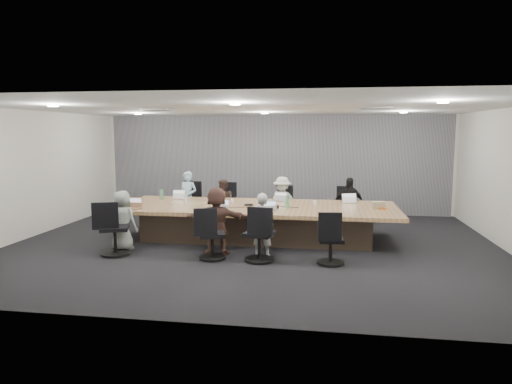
# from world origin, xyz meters

# --- Properties ---
(floor) EXTENTS (10.00, 8.00, 0.00)m
(floor) POSITION_xyz_m (0.00, 0.00, 0.00)
(floor) COLOR black
(floor) RESTS_ON ground
(ceiling) EXTENTS (10.00, 8.00, 0.00)m
(ceiling) POSITION_xyz_m (0.00, 0.00, 2.80)
(ceiling) COLOR white
(ceiling) RESTS_ON wall_back
(wall_back) EXTENTS (10.00, 0.00, 2.80)m
(wall_back) POSITION_xyz_m (0.00, 4.00, 1.40)
(wall_back) COLOR beige
(wall_back) RESTS_ON ground
(wall_front) EXTENTS (10.00, 0.00, 2.80)m
(wall_front) POSITION_xyz_m (0.00, -4.00, 1.40)
(wall_front) COLOR beige
(wall_front) RESTS_ON ground
(wall_left) EXTENTS (0.00, 8.00, 2.80)m
(wall_left) POSITION_xyz_m (-5.00, 0.00, 1.40)
(wall_left) COLOR beige
(wall_left) RESTS_ON ground
(curtain) EXTENTS (9.80, 0.04, 2.80)m
(curtain) POSITION_xyz_m (0.00, 3.92, 1.40)
(curtain) COLOR gray
(curtain) RESTS_ON ground
(conference_table) EXTENTS (6.00, 2.20, 0.74)m
(conference_table) POSITION_xyz_m (0.00, 0.50, 0.40)
(conference_table) COLOR #48372B
(conference_table) RESTS_ON ground
(chair_0) EXTENTS (0.65, 0.65, 0.86)m
(chair_0) POSITION_xyz_m (-1.97, 2.20, 0.43)
(chair_0) COLOR black
(chair_0) RESTS_ON ground
(chair_1) EXTENTS (0.65, 0.65, 0.85)m
(chair_1) POSITION_xyz_m (-1.03, 2.20, 0.42)
(chair_1) COLOR black
(chair_1) RESTS_ON ground
(chair_2) EXTENTS (0.54, 0.54, 0.74)m
(chair_2) POSITION_xyz_m (0.43, 2.20, 0.37)
(chair_2) COLOR black
(chair_2) RESTS_ON ground
(chair_3) EXTENTS (0.64, 0.64, 0.75)m
(chair_3) POSITION_xyz_m (2.02, 2.20, 0.37)
(chair_3) COLOR black
(chair_3) RESTS_ON ground
(chair_4) EXTENTS (0.75, 0.75, 0.87)m
(chair_4) POSITION_xyz_m (-2.46, -1.20, 0.44)
(chair_4) COLOR black
(chair_4) RESTS_ON ground
(chair_5) EXTENTS (0.65, 0.65, 0.77)m
(chair_5) POSITION_xyz_m (-0.56, -1.20, 0.38)
(chair_5) COLOR black
(chair_5) RESTS_ON ground
(chair_6) EXTENTS (0.67, 0.67, 0.85)m
(chair_6) POSITION_xyz_m (0.31, -1.20, 0.42)
(chair_6) COLOR black
(chair_6) RESTS_ON ground
(chair_7) EXTENTS (0.55, 0.55, 0.74)m
(chair_7) POSITION_xyz_m (1.58, -1.20, 0.37)
(chair_7) COLOR black
(chair_7) RESTS_ON ground
(person_0) EXTENTS (0.55, 0.43, 1.34)m
(person_0) POSITION_xyz_m (-1.97, 1.85, 0.67)
(person_0) COLOR #99C2D1
(person_0) RESTS_ON ground
(laptop_0) EXTENTS (0.31, 0.22, 0.02)m
(laptop_0) POSITION_xyz_m (-1.97, 1.30, 0.75)
(laptop_0) COLOR #B2B2B7
(laptop_0) RESTS_ON conference_table
(person_1) EXTENTS (0.65, 0.56, 1.16)m
(person_1) POSITION_xyz_m (-1.03, 1.85, 0.58)
(person_1) COLOR #382923
(person_1) RESTS_ON ground
(laptop_1) EXTENTS (0.34, 0.24, 0.02)m
(laptop_1) POSITION_xyz_m (-1.03, 1.30, 0.75)
(laptop_1) COLOR #8C6647
(laptop_1) RESTS_ON conference_table
(person_2) EXTENTS (0.86, 0.56, 1.24)m
(person_2) POSITION_xyz_m (0.43, 1.85, 0.62)
(person_2) COLOR #A8B4AB
(person_2) RESTS_ON ground
(laptop_2) EXTENTS (0.34, 0.27, 0.02)m
(laptop_2) POSITION_xyz_m (0.43, 1.30, 0.75)
(laptop_2) COLOR #B2B2B7
(laptop_2) RESTS_ON conference_table
(person_3) EXTENTS (0.77, 0.40, 1.25)m
(person_3) POSITION_xyz_m (2.02, 1.85, 0.63)
(person_3) COLOR black
(person_3) RESTS_ON ground
(laptop_3) EXTENTS (0.35, 0.27, 0.02)m
(laptop_3) POSITION_xyz_m (2.02, 1.30, 0.75)
(laptop_3) COLOR #B2B2B7
(laptop_3) RESTS_ON conference_table
(person_4) EXTENTS (0.64, 0.47, 1.19)m
(person_4) POSITION_xyz_m (-2.46, -0.85, 0.59)
(person_4) COLOR gray
(person_4) RESTS_ON ground
(laptop_4) EXTENTS (0.31, 0.23, 0.02)m
(laptop_4) POSITION_xyz_m (-2.46, -0.30, 0.75)
(laptop_4) COLOR #8C6647
(laptop_4) RESTS_ON conference_table
(person_5) EXTENTS (1.27, 0.64, 1.31)m
(person_5) POSITION_xyz_m (-0.56, -0.85, 0.65)
(person_5) COLOR #52342C
(person_5) RESTS_ON ground
(laptop_5) EXTENTS (0.34, 0.27, 0.02)m
(laptop_5) POSITION_xyz_m (-0.56, -0.30, 0.75)
(laptop_5) COLOR #B2B2B7
(laptop_5) RESTS_ON conference_table
(person_6) EXTENTS (0.46, 0.32, 1.20)m
(person_6) POSITION_xyz_m (0.31, -0.85, 0.60)
(person_6) COLOR #ADADAD
(person_6) RESTS_ON ground
(laptop_6) EXTENTS (0.36, 0.28, 0.02)m
(laptop_6) POSITION_xyz_m (0.31, -0.30, 0.75)
(laptop_6) COLOR #B2B2B7
(laptop_6) RESTS_ON conference_table
(bottle_green_left) EXTENTS (0.07, 0.07, 0.24)m
(bottle_green_left) POSITION_xyz_m (-2.38, 1.09, 0.86)
(bottle_green_left) COLOR #509861
(bottle_green_left) RESTS_ON conference_table
(bottle_green_right) EXTENTS (0.10, 0.10, 0.27)m
(bottle_green_right) POSITION_xyz_m (0.69, 0.28, 0.87)
(bottle_green_right) COLOR #509861
(bottle_green_right) RESTS_ON conference_table
(bottle_clear) EXTENTS (0.07, 0.07, 0.20)m
(bottle_clear) POSITION_xyz_m (-1.62, 0.57, 0.84)
(bottle_clear) COLOR silver
(bottle_clear) RESTS_ON conference_table
(cup_white_far) EXTENTS (0.08, 0.08, 0.09)m
(cup_white_far) POSITION_xyz_m (-0.61, 0.83, 0.78)
(cup_white_far) COLOR white
(cup_white_far) RESTS_ON conference_table
(cup_white_near) EXTENTS (0.11, 0.11, 0.11)m
(cup_white_near) POSITION_xyz_m (1.24, 0.73, 0.79)
(cup_white_near) COLOR white
(cup_white_near) RESTS_ON conference_table
(mug_brown) EXTENTS (0.10, 0.10, 0.11)m
(mug_brown) POSITION_xyz_m (-2.65, 0.32, 0.80)
(mug_brown) COLOR brown
(mug_brown) RESTS_ON conference_table
(mic_left) EXTENTS (0.17, 0.15, 0.03)m
(mic_left) POSITION_xyz_m (-0.81, 0.10, 0.75)
(mic_left) COLOR black
(mic_left) RESTS_ON conference_table
(mic_right) EXTENTS (0.19, 0.16, 0.03)m
(mic_right) POSITION_xyz_m (-0.18, 0.48, 0.76)
(mic_right) COLOR black
(mic_right) RESTS_ON conference_table
(stapler) EXTENTS (0.18, 0.07, 0.07)m
(stapler) POSITION_xyz_m (0.42, 0.21, 0.77)
(stapler) COLOR black
(stapler) RESTS_ON conference_table
(canvas_bag) EXTENTS (0.30, 0.22, 0.14)m
(canvas_bag) POSITION_xyz_m (2.56, 0.53, 0.81)
(canvas_bag) COLOR tan
(canvas_bag) RESTS_ON conference_table
(snack_packet) EXTENTS (0.18, 0.13, 0.04)m
(snack_packet) POSITION_xyz_m (2.65, 0.45, 0.76)
(snack_packet) COLOR #CB5618
(snack_packet) RESTS_ON conference_table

